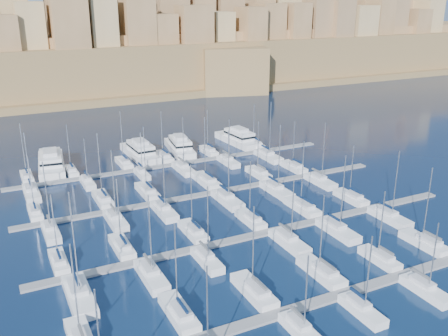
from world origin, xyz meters
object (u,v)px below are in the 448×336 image
motor_yacht_b (140,151)px  motor_yacht_d (238,138)px  sailboat_2 (254,291)px  sailboat_4 (380,258)px  motor_yacht_c (180,146)px  motor_yacht_a (51,162)px

motor_yacht_b → motor_yacht_d: 29.67m
sailboat_2 → sailboat_4: (22.98, -0.80, -0.03)m
motor_yacht_b → sailboat_4: bearing=-75.8°
sailboat_4 → motor_yacht_c: sailboat_4 is taller
sailboat_2 → motor_yacht_c: size_ratio=0.79×
sailboat_4 → motor_yacht_d: bearing=80.7°
motor_yacht_a → motor_yacht_d: (52.48, -1.05, 0.00)m
sailboat_2 → motor_yacht_a: 73.63m
motor_yacht_a → motor_yacht_c: same height
motor_yacht_a → motor_yacht_c: size_ratio=1.15×
sailboat_2 → motor_yacht_d: 78.43m
sailboat_4 → motor_yacht_a: size_ratio=0.61×
sailboat_4 → motor_yacht_b: size_ratio=0.68×
sailboat_2 → motor_yacht_a: size_ratio=0.68×
sailboat_2 → motor_yacht_b: 70.72m
motor_yacht_a → motor_yacht_d: bearing=-1.2°
sailboat_2 → motor_yacht_c: sailboat_2 is taller
sailboat_4 → sailboat_2: bearing=178.0°
motor_yacht_b → motor_yacht_d: bearing=-0.3°
motor_yacht_a → motor_yacht_d: size_ratio=1.13×
motor_yacht_b → motor_yacht_c: bearing=-2.0°
sailboat_2 → motor_yacht_d: size_ratio=0.77×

